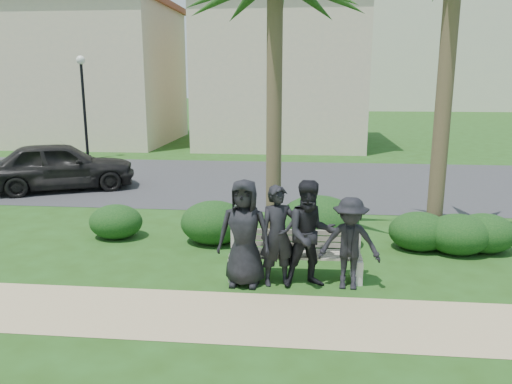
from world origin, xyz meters
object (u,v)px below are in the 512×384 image
street_lamp (83,89)px  man_a (244,233)px  man_d (350,243)px  park_bench (295,258)px  man_c (310,234)px  man_b (278,236)px  car_a (60,166)px

street_lamp → man_a: size_ratio=2.40×
man_d → park_bench: bearing=164.0°
street_lamp → man_c: 15.84m
man_b → man_d: bearing=-20.4°
man_c → man_a: bearing=167.9°
man_d → car_a: (-8.22, 6.65, -0.02)m
man_b → man_d: 1.16m
man_b → car_a: man_b is taller
man_a → man_b: 0.56m
park_bench → man_a: size_ratio=1.26×
park_bench → man_c: 0.67m
street_lamp → man_d: size_ratio=2.81×
man_b → street_lamp: bearing=106.8°
park_bench → car_a: bearing=137.6°
street_lamp → man_d: (10.03, -12.61, -2.18)m
man_a → car_a: man_a is taller
park_bench → man_a: man_a is taller
car_a → man_d: bearing=-153.6°
park_bench → man_d: 1.03m
man_d → car_a: man_d is taller
park_bench → street_lamp: bearing=125.0°
park_bench → man_d: man_d is taller
man_a → man_c: bearing=6.8°
park_bench → man_b: (-0.28, -0.30, 0.49)m
street_lamp → man_b: size_ratio=2.55×
man_b → man_d: (1.16, -0.04, -0.08)m
man_c → man_d: 0.65m
park_bench → man_b: bearing=-134.5°
street_lamp → man_c: street_lamp is taller
man_b → man_a: bearing=168.1°
man_b → park_bench: bearing=28.7°
man_c → park_bench: bearing=113.4°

